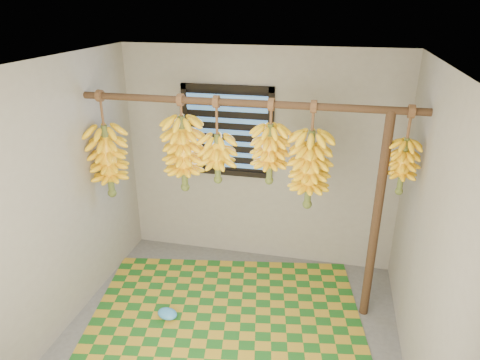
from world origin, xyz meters
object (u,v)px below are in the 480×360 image
(banana_bunch_a, at_px, (108,161))
(banana_bunch_c, at_px, (218,158))
(plastic_bag, at_px, (167,314))
(support_post, at_px, (376,222))
(woven_mat, at_px, (225,322))
(banana_bunch_e, at_px, (309,170))
(banana_bunch_f, at_px, (403,166))
(banana_bunch_b, at_px, (183,154))
(banana_bunch_d, at_px, (270,154))

(banana_bunch_a, relative_size, banana_bunch_c, 1.31)
(plastic_bag, bearing_deg, support_post, 15.29)
(support_post, xyz_separation_m, woven_mat, (-1.28, -0.44, -0.99))
(plastic_bag, height_order, banana_bunch_e, banana_bunch_e)
(banana_bunch_c, distance_m, banana_bunch_f, 1.59)
(plastic_bag, distance_m, banana_bunch_a, 1.58)
(support_post, xyz_separation_m, banana_bunch_e, (-0.61, -0.00, 0.44))
(banana_bunch_b, relative_size, banana_bunch_c, 1.13)
(banana_bunch_e, relative_size, banana_bunch_f, 1.27)
(support_post, bearing_deg, banana_bunch_c, 180.00)
(plastic_bag, xyz_separation_m, banana_bunch_b, (0.06, 0.50, 1.45))
(banana_bunch_b, bearing_deg, plastic_bag, -96.95)
(plastic_bag, height_order, banana_bunch_f, banana_bunch_f)
(woven_mat, distance_m, plastic_bag, 0.56)
(plastic_bag, bearing_deg, woven_mat, 5.95)
(support_post, height_order, banana_bunch_d, banana_bunch_d)
(banana_bunch_a, bearing_deg, banana_bunch_d, 0.00)
(banana_bunch_c, bearing_deg, banana_bunch_f, 0.00)
(banana_bunch_d, bearing_deg, plastic_bag, -149.99)
(banana_bunch_a, bearing_deg, plastic_bag, -34.80)
(banana_bunch_d, bearing_deg, banana_bunch_a, -180.00)
(plastic_bag, relative_size, banana_bunch_d, 0.27)
(support_post, distance_m, banana_bunch_d, 1.11)
(plastic_bag, relative_size, banana_bunch_e, 0.21)
(banana_bunch_a, relative_size, banana_bunch_e, 1.09)
(support_post, relative_size, banana_bunch_f, 2.63)
(banana_bunch_a, height_order, banana_bunch_b, same)
(plastic_bag, relative_size, banana_bunch_a, 0.20)
(woven_mat, bearing_deg, banana_bunch_d, 54.78)
(banana_bunch_e, bearing_deg, woven_mat, -146.37)
(woven_mat, relative_size, banana_bunch_b, 2.83)
(banana_bunch_c, xyz_separation_m, banana_bunch_f, (1.59, 0.00, 0.06))
(banana_bunch_d, height_order, banana_bunch_e, same)
(banana_bunch_e, xyz_separation_m, banana_bunch_f, (0.76, 0.00, 0.10))
(banana_bunch_f, bearing_deg, support_post, -180.00)
(banana_bunch_c, bearing_deg, banana_bunch_a, -180.00)
(plastic_bag, distance_m, banana_bunch_d, 1.81)
(banana_bunch_d, bearing_deg, woven_mat, -125.22)
(banana_bunch_a, bearing_deg, banana_bunch_f, 0.00)
(woven_mat, distance_m, banana_bunch_b, 1.64)
(banana_bunch_a, bearing_deg, banana_bunch_e, 0.00)
(plastic_bag, relative_size, banana_bunch_b, 0.23)
(plastic_bag, distance_m, banana_bunch_e, 1.91)
(support_post, relative_size, banana_bunch_b, 2.21)
(banana_bunch_c, bearing_deg, plastic_bag, -127.73)
(woven_mat, height_order, banana_bunch_d, banana_bunch_d)
(support_post, xyz_separation_m, banana_bunch_f, (0.15, 0.00, 0.54))
(banana_bunch_b, height_order, banana_bunch_d, same)
(plastic_bag, relative_size, banana_bunch_c, 0.26)
(banana_bunch_d, height_order, banana_bunch_f, same)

